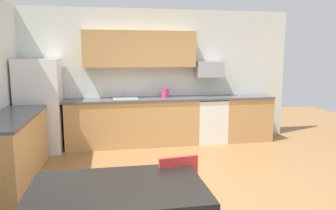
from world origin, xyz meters
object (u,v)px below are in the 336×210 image
Objects in this scene: dining_table at (118,193)px; microwave at (209,69)px; refrigerator at (40,106)px; chair_near_table at (182,196)px; oven_range at (209,120)px; kettle at (165,93)px.

microwave is at bearing 62.93° from dining_table.
refrigerator reaches higher than chair_near_table.
microwave is 0.39× the size of dining_table.
microwave is at bearing 90.00° from oven_range.
refrigerator is 3.94m from dining_table.
chair_near_table is (0.59, 0.26, -0.19)m from dining_table.
oven_range reaches higher than dining_table.
microwave is 4.45m from dining_table.
refrigerator reaches higher than dining_table.
oven_range is at bearing 62.32° from dining_table.
oven_range is 0.65× the size of dining_table.
refrigerator is 3.32m from oven_range.
refrigerator is 1.89× the size of oven_range.
oven_range is 1.04m from microwave.
refrigerator is at bearing -176.88° from microwave.
microwave is 2.70× the size of kettle.
refrigerator is 2.38m from kettle.
chair_near_table is at bearing -111.56° from oven_range.
dining_table is (-1.99, -3.80, 0.24)m from oven_range.
dining_table is 0.67m from chair_near_table.
refrigerator is at bearing -176.87° from kettle.
refrigerator is 3.18× the size of microwave.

